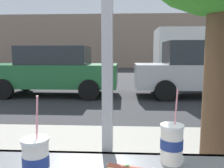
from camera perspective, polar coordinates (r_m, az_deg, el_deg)
name	(u,v)px	position (r m, az deg, el deg)	size (l,w,h in m)	color
ground_plane	(122,90)	(9.15, 2.49, -1.56)	(60.00, 60.00, 0.00)	#2D2D30
building_facade_far	(124,41)	(23.94, 2.88, 10.28)	(28.00, 1.20, 5.23)	gray
soda_cup_left	(172,143)	(1.07, 14.24, -13.69)	(0.10, 0.10, 0.33)	silver
soda_cup_right	(36,161)	(0.93, -17.96, -17.23)	(0.10, 0.10, 0.33)	silver
parked_car_green	(54,70)	(8.29, -13.90, 3.23)	(4.35, 1.90, 1.67)	#236B38
parked_car_silver	(204,69)	(8.35, 21.29, 3.37)	(4.56, 1.92, 1.82)	#BCBCC1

